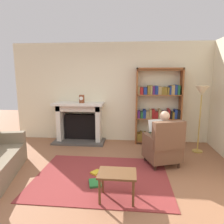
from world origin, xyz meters
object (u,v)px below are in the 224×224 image
at_px(seated_reader, 161,135).
at_px(side_table, 117,177).
at_px(armchair_reading, 164,146).
at_px(bookshelf, 159,109).
at_px(fireplace, 80,121).
at_px(mantel_clock, 82,99).
at_px(floor_lamp, 202,96).

distance_m(seated_reader, side_table, 1.61).
xyz_separation_m(armchair_reading, seated_reader, (-0.04, 0.11, 0.20)).
bearing_deg(armchair_reading, bookshelf, -112.14).
distance_m(bookshelf, side_table, 2.89).
xyz_separation_m(seated_reader, side_table, (-0.81, -1.36, -0.25)).
relative_size(bookshelf, side_table, 3.61).
relative_size(fireplace, seated_reader, 1.22).
xyz_separation_m(mantel_clock, floor_lamp, (2.94, -0.42, 0.14)).
distance_m(mantel_clock, armchair_reading, 2.50).
bearing_deg(bookshelf, floor_lamp, -31.76).
distance_m(armchair_reading, side_table, 1.52).
height_order(seated_reader, side_table, seated_reader).
height_order(mantel_clock, armchair_reading, mantel_clock).
relative_size(bookshelf, armchair_reading, 2.08).
xyz_separation_m(bookshelf, side_table, (-0.91, -2.68, -0.58)).
bearing_deg(armchair_reading, fireplace, -53.66).
bearing_deg(side_table, armchair_reading, 55.72).
height_order(bookshelf, floor_lamp, bookshelf).
height_order(side_table, floor_lamp, floor_lamp).
bearing_deg(fireplace, mantel_clock, -45.95).
bearing_deg(fireplace, seated_reader, -32.06).
xyz_separation_m(fireplace, armchair_reading, (2.09, -1.39, -0.16)).
distance_m(fireplace, mantel_clock, 0.64).
distance_m(armchair_reading, floor_lamp, 1.59).
distance_m(fireplace, bookshelf, 2.17).
xyz_separation_m(mantel_clock, bookshelf, (2.04, 0.14, -0.26)).
xyz_separation_m(bookshelf, floor_lamp, (0.89, -0.55, 0.40)).
relative_size(mantel_clock, side_table, 0.37).
bearing_deg(floor_lamp, side_table, -130.30).
relative_size(mantel_clock, seated_reader, 0.18).
bearing_deg(bookshelf, side_table, -108.73).
distance_m(bookshelf, floor_lamp, 1.13).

